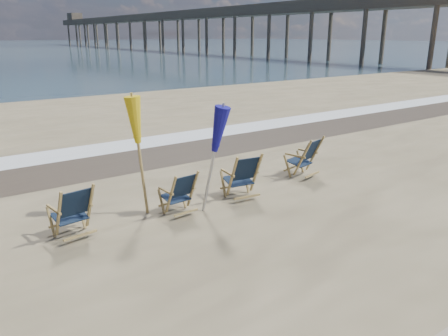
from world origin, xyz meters
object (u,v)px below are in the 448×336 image
object	(u,v)px
beach_chair_2	(256,175)
beach_chair_3	(315,155)
beach_chair_1	(193,191)
umbrella_yellow	(139,126)
fishing_pier	(175,26)
beach_chair_0	(90,208)
umbrella_blue	(211,133)

from	to	relation	value
beach_chair_2	beach_chair_3	bearing A→B (deg)	-162.12
beach_chair_3	beach_chair_2	bearing A→B (deg)	-2.99
beach_chair_1	umbrella_yellow	distance (m)	1.58
beach_chair_2	fishing_pier	world-z (taller)	fishing_pier
umbrella_yellow	beach_chair_2	bearing A→B (deg)	-13.57
beach_chair_0	umbrella_yellow	bearing A→B (deg)	-171.45
umbrella_blue	beach_chair_1	bearing A→B (deg)	144.77
beach_chair_3	umbrella_yellow	size ratio (longest dim) A/B	0.45
beach_chair_3	umbrella_blue	size ratio (longest dim) A/B	0.48
beach_chair_2	umbrella_yellow	distance (m)	2.66
beach_chair_2	beach_chair_3	size ratio (longest dim) A/B	1.01
fishing_pier	beach_chair_1	bearing A→B (deg)	-118.30
umbrella_yellow	fishing_pier	distance (m)	81.16
beach_chair_0	beach_chair_3	size ratio (longest dim) A/B	0.96
beach_chair_0	umbrella_yellow	distance (m)	1.68
beach_chair_3	fishing_pier	size ratio (longest dim) A/B	0.01
beach_chair_1	beach_chair_3	xyz separation A→B (m)	(3.63, 0.33, 0.06)
fishing_pier	umbrella_yellow	bearing A→B (deg)	-118.98
umbrella_yellow	umbrella_blue	distance (m)	1.33
beach_chair_0	umbrella_yellow	size ratio (longest dim) A/B	0.43
beach_chair_1	umbrella_blue	distance (m)	1.18
beach_chair_3	umbrella_blue	distance (m)	3.54
fishing_pier	beach_chair_2	bearing A→B (deg)	-117.35
beach_chair_3	fishing_pier	distance (m)	79.30
beach_chair_1	fishing_pier	distance (m)	81.26
umbrella_yellow	fishing_pier	world-z (taller)	fishing_pier
umbrella_yellow	fishing_pier	xyz separation A→B (m)	(39.30, 70.95, 2.95)
beach_chair_3	umbrella_blue	xyz separation A→B (m)	(-3.33, -0.54, 1.06)
beach_chair_1	beach_chair_2	distance (m)	1.49
umbrella_yellow	beach_chair_0	bearing A→B (deg)	-163.28
beach_chair_2	umbrella_blue	world-z (taller)	umbrella_blue
beach_chair_3	umbrella_yellow	bearing A→B (deg)	-15.66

